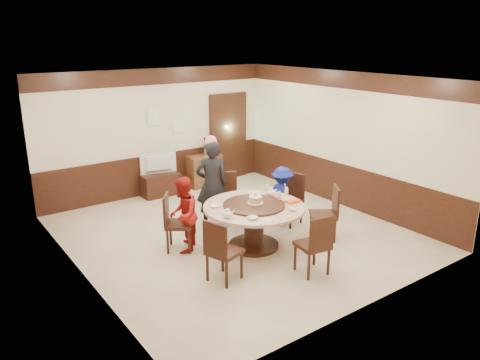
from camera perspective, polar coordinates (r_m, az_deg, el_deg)
room at (r=8.28m, az=-0.72°, el=0.38°), size 6.00×6.04×2.84m
banquet_table at (r=7.92m, az=1.70°, el=-4.62°), size 1.71×1.71×0.78m
chair_0 at (r=9.03m, az=5.99°, el=-3.45°), size 0.54×0.53×0.97m
chair_1 at (r=9.04m, az=-1.53°, el=-3.32°), size 0.59×0.60×0.97m
chair_2 at (r=7.98m, az=-7.54°, el=-6.35°), size 0.62×0.61×0.97m
chair_3 at (r=6.97m, az=-2.02°, el=-9.88°), size 0.56×0.55×0.97m
chair_4 at (r=7.24m, az=8.87°, el=-8.97°), size 0.50×0.51×0.97m
chair_5 at (r=8.44m, az=10.21°, el=-5.15°), size 0.62×0.61×0.97m
person_standing at (r=8.68m, az=-3.48°, el=-0.54°), size 0.71×0.60×1.67m
person_red at (r=7.80m, az=-6.95°, el=-4.23°), size 0.77×0.79×1.28m
person_blue at (r=8.88m, az=5.15°, el=-1.97°), size 0.44×0.75×1.14m
birthday_cake at (r=7.85m, az=1.89°, el=-2.39°), size 0.27×0.27×0.19m
teapot_left at (r=7.30m, az=-1.53°, el=-4.22°), size 0.17×0.15×0.13m
teapot_right at (r=8.31m, az=3.78°, el=-1.54°), size 0.17×0.15×0.13m
bowl_0 at (r=7.76m, az=-3.14°, el=-3.24°), size 0.15×0.15×0.04m
bowl_1 at (r=7.66m, az=6.45°, el=-3.56°), size 0.15×0.15×0.05m
bowl_2 at (r=7.27m, az=1.53°, el=-4.65°), size 0.15×0.15×0.04m
bowl_3 at (r=8.14m, az=6.03°, el=-2.32°), size 0.13×0.13×0.04m
saucer_near at (r=7.22m, az=3.29°, el=-4.96°), size 0.18×0.18×0.01m
saucer_far at (r=8.47m, az=2.07°, el=-1.53°), size 0.18×0.18×0.01m
shrimp_platter at (r=7.97m, az=6.43°, el=-2.69°), size 0.30×0.20×0.06m
bottle_0 at (r=8.05m, az=4.82°, el=-2.04°), size 0.06×0.06×0.16m
bottle_1 at (r=8.28m, az=5.68°, el=-1.51°), size 0.06×0.06×0.16m
bottle_2 at (r=8.41m, az=3.29°, el=-1.15°), size 0.06×0.06×0.16m
tv_stand at (r=10.73m, az=-9.70°, el=-0.55°), size 0.85×0.45×0.50m
television at (r=10.59m, az=-9.83°, el=1.96°), size 0.82×0.27×0.47m
side_cabinet at (r=11.26m, az=-4.39°, el=1.17°), size 0.80×0.40×0.75m
thermos at (r=11.15m, az=-4.17°, el=4.02°), size 0.15×0.15×0.38m
notice_left at (r=10.56m, az=-10.54°, el=7.52°), size 0.25×0.00×0.35m
notice_right at (r=10.90m, az=-7.36°, el=6.36°), size 0.30×0.00×0.22m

